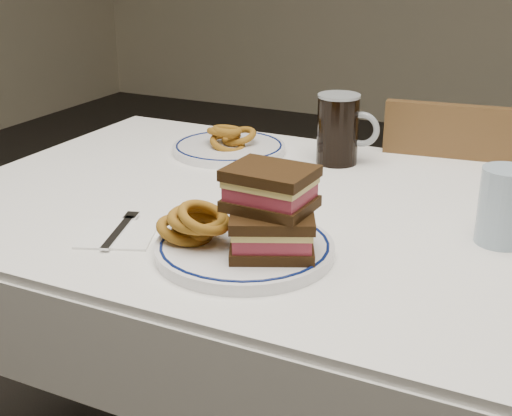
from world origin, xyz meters
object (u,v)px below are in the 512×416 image
at_px(reuben_sandwich, 271,211).
at_px(beer_mug, 339,128).
at_px(main_plate, 245,248).
at_px(far_plate, 229,148).
at_px(chair_far, 465,255).

height_order(reuben_sandwich, beer_mug, beer_mug).
bearing_deg(main_plate, far_plate, 120.74).
xyz_separation_m(main_plate, beer_mug, (-0.03, 0.50, 0.06)).
bearing_deg(far_plate, chair_far, 31.37).
bearing_deg(reuben_sandwich, chair_far, 77.65).
height_order(main_plate, beer_mug, beer_mug).
bearing_deg(main_plate, beer_mug, 93.54).
relative_size(chair_far, beer_mug, 5.85).
distance_m(main_plate, far_plate, 0.54).
bearing_deg(reuben_sandwich, far_plate, 124.51).
bearing_deg(far_plate, reuben_sandwich, -55.49).
bearing_deg(main_plate, reuben_sandwich, -5.49).
relative_size(main_plate, beer_mug, 1.86).
xyz_separation_m(main_plate, reuben_sandwich, (0.05, -0.00, 0.07)).
bearing_deg(reuben_sandwich, beer_mug, 98.70).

